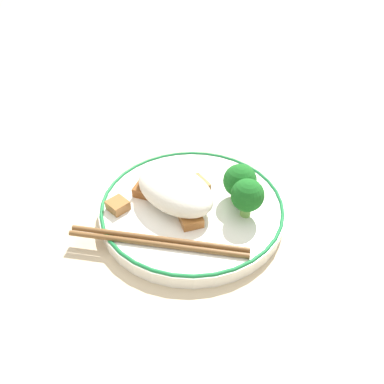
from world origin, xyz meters
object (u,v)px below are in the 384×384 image
object	(u,v)px
plate	(192,208)
broccoli_back_left	(247,196)
broccoli_back_center	(240,181)
chopsticks	(158,241)

from	to	relation	value
plate	broccoli_back_left	bearing A→B (deg)	27.09
plate	broccoli_back_center	distance (m)	0.07
broccoli_back_left	chopsticks	distance (m)	0.12
broccoli_back_left	chopsticks	world-z (taller)	broccoli_back_left
chopsticks	plate	bearing A→B (deg)	104.33
plate	chopsticks	distance (m)	0.08
plate	chopsticks	bearing A→B (deg)	-75.67
plate	broccoli_back_center	world-z (taller)	broccoli_back_center
plate	broccoli_back_left	world-z (taller)	broccoli_back_left
plate	broccoli_back_left	distance (m)	0.08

